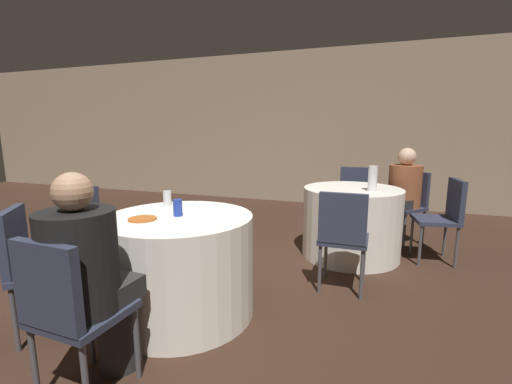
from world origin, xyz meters
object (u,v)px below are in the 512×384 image
table_near (181,265)px  chair_far_south (343,232)px  person_black_shirt (91,278)px  chair_far_north (354,193)px  chair_near_west (89,230)px  pizza_plate_near (142,219)px  chair_far_east (445,212)px  bottle_far (373,179)px  soda_can_blue (178,208)px  chair_far_northeast (408,200)px  soda_can_silver (167,198)px  person_floral_shirt (401,195)px  chair_near_south (67,305)px  chair_near_southwest (32,259)px  table_far (351,222)px

table_near → chair_far_south: bearing=33.9°
person_black_shirt → chair_far_north: bearing=74.3°
chair_near_west → pizza_plate_near: bearing=75.3°
chair_far_east → pizza_plate_near: (-2.19, -2.01, 0.23)m
table_near → chair_far_south: size_ratio=1.23×
chair_far_north → pizza_plate_near: (-1.23, -2.80, 0.23)m
chair_far_south → bottle_far: bottle_far is taller
soda_can_blue → chair_far_northeast: bearing=53.9°
soda_can_silver → person_floral_shirt: bearing=46.2°
soda_can_blue → bottle_far: bottle_far is taller
bottle_far → chair_far_east: bearing=19.4°
chair_near_south → soda_can_silver: size_ratio=7.19×
pizza_plate_near → bottle_far: 2.29m
chair_near_southwest → pizza_plate_near: chair_near_southwest is taller
soda_can_blue → chair_far_east: bearing=41.7°
chair_near_south → chair_far_northeast: 3.75m
person_floral_shirt → bottle_far: 0.82m
chair_far_northeast → person_floral_shirt: bearing=90.0°
chair_near_west → person_floral_shirt: size_ratio=0.75×
chair_far_south → person_floral_shirt: (0.52, 1.51, 0.07)m
soda_can_silver → chair_near_southwest: bearing=-119.8°
person_floral_shirt → soda_can_blue: 2.79m
chair_far_northeast → soda_can_silver: bearing=87.7°
table_far → bottle_far: 0.55m
chair_near_southwest → chair_far_northeast: same height
chair_far_east → table_near: bearing=123.1°
table_far → person_floral_shirt: bearing=48.7°
table_near → bottle_far: size_ratio=4.18×
table_near → soda_can_blue: 0.44m
person_floral_shirt → soda_can_silver: person_floral_shirt is taller
chair_far_northeast → pizza_plate_near: chair_far_northeast is taller
person_floral_shirt → table_far: bearing=90.0°
table_near → chair_far_northeast: 2.93m
table_far → soda_can_silver: bearing=-134.8°
person_floral_shirt → person_black_shirt: bearing=102.8°
table_near → chair_far_north: chair_far_north is taller
chair_far_east → soda_can_blue: same height
chair_far_north → chair_far_south: size_ratio=1.00×
table_near → chair_near_southwest: chair_near_southwest is taller
soda_can_silver → chair_near_west: bearing=-164.1°
bottle_far → person_floral_shirt: bearing=65.4°
chair_near_southwest → chair_far_north: same height
table_near → chair_far_east: 2.72m
chair_near_southwest → bottle_far: 2.98m
chair_far_north → soda_can_silver: (-1.34, -2.33, 0.28)m
chair_far_northeast → soda_can_silver: same height
table_near → soda_can_blue: size_ratio=8.82×
chair_far_north → table_near: bearing=65.1°
table_near → chair_far_east: bearing=41.7°
chair_far_south → person_black_shirt: person_black_shirt is taller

